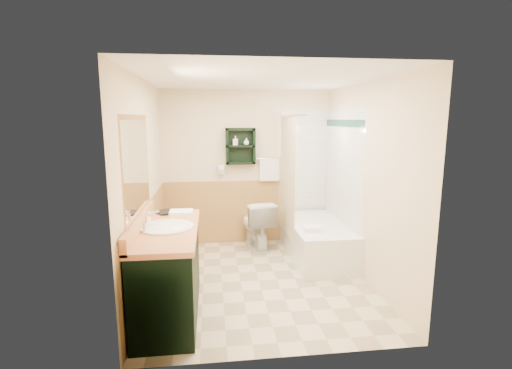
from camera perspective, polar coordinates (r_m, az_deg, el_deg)
The scene contains 25 objects.
floor at distance 4.70m, azimuth 0.41°, elevation -14.55°, with size 3.00×3.00×0.00m, color beige.
back_wall at distance 5.84m, azimuth -1.49°, elevation 2.59°, with size 2.60×0.04×2.40m, color #FEE7C7.
left_wall at distance 4.38m, azimuth -16.98°, elevation -0.37°, with size 0.04×3.00×2.40m, color #FEE7C7.
right_wall at distance 4.70m, azimuth 16.61°, elevation 0.34°, with size 0.04×3.00×2.40m, color #FEE7C7.
ceiling at distance 4.30m, azimuth 0.45°, elevation 16.21°, with size 2.60×3.00×0.04m, color white.
wainscot_left at distance 4.54m, azimuth -16.08°, elevation -9.08°, with size 2.98×2.98×1.00m, color tan, non-canonical shape.
wainscot_back at distance 5.93m, azimuth -1.43°, elevation -4.18°, with size 2.58×2.58×1.00m, color tan, non-canonical shape.
mirror_frame at distance 3.79m, azimuth -17.87°, elevation 2.61°, with size 1.30×1.30×1.00m, color #905C2F, non-canonical shape.
mirror_glass at distance 3.79m, azimuth -17.80°, elevation 2.61°, with size 1.20×1.20×0.90m, color white, non-canonical shape.
tile_right at distance 5.39m, azimuth 12.99°, elevation 0.10°, with size 1.50×1.50×2.10m, color white, non-canonical shape.
tile_back at distance 6.00m, azimuth 8.35°, elevation 1.24°, with size 0.95×0.95×2.10m, color white, non-canonical shape.
tile_accent at distance 5.31m, azimuth 13.25°, elevation 9.16°, with size 1.50×1.50×0.10m, color #124232, non-canonical shape.
wall_shelf at distance 5.68m, azimuth -2.41°, elevation 5.92°, with size 0.45×0.15×0.55m, color black.
hair_dryer at distance 5.72m, azimuth -5.40°, elevation 2.39°, with size 0.10×0.24×0.18m, color silver, non-canonical shape.
towel_bar at distance 5.79m, azimuth 2.02°, elevation 4.02°, with size 0.40×0.06×0.40m, color white, non-canonical shape.
curtain_rod at distance 5.11m, azimuth 5.34°, elevation 10.48°, with size 0.03×0.03×1.60m, color silver.
shower_curtain at distance 5.34m, azimuth 4.80°, elevation 1.31°, with size 1.05×1.05×1.70m, color beige, non-canonical shape.
vanity at distance 3.91m, azimuth -13.28°, elevation -12.89°, with size 0.59×1.43×0.91m, color black.
bathtub at distance 5.39m, azimuth 9.41°, elevation -8.51°, with size 0.77×1.50×0.51m, color white.
toilet at distance 5.68m, azimuth 0.04°, elevation -6.18°, with size 0.42×0.76×0.74m, color white.
counter_towel at distance 4.24m, azimuth -11.44°, elevation -4.23°, with size 0.25×0.20×0.04m, color white.
vanity_book at distance 4.27m, azimuth -15.01°, elevation -2.95°, with size 0.17×0.02×0.23m, color black.
tub_towel at distance 4.92m, azimuth 8.64°, elevation -6.75°, with size 0.21×0.18×0.07m, color white.
soap_bottle_a at distance 5.66m, azimuth -3.17°, elevation 6.39°, with size 0.06×0.14×0.07m, color white.
soap_bottle_b at distance 5.68m, azimuth -1.49°, elevation 6.50°, with size 0.08×0.11×0.08m, color white.
Camera 1 is at (-0.55, -4.24, 1.96)m, focal length 26.00 mm.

